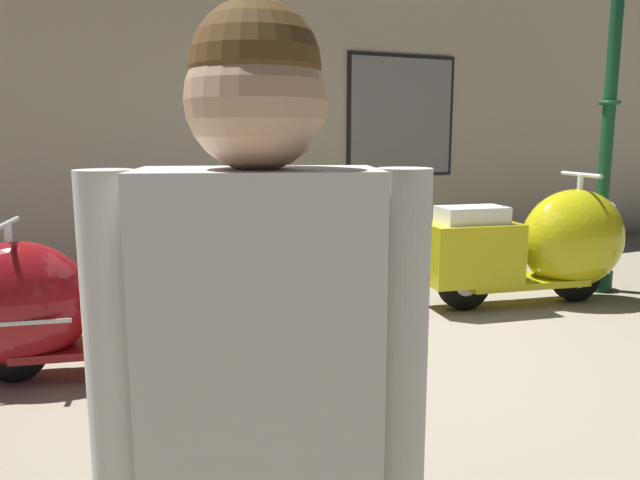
{
  "coord_description": "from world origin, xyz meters",
  "views": [
    {
      "loc": [
        -1.95,
        -3.16,
        1.43
      ],
      "look_at": [
        -0.13,
        1.0,
        0.64
      ],
      "focal_mm": 34.65,
      "sensor_mm": 36.0,
      "label": 1
    }
  ],
  "objects_px": {
    "scooter_0": "(66,306)",
    "scooter_2": "(543,245)",
    "visitor_0": "(262,432)",
    "lamppost": "(611,84)",
    "info_stanchion": "(190,371)",
    "scooter_1": "(318,259)"
  },
  "relations": [
    {
      "from": "scooter_1",
      "to": "lamppost",
      "type": "relative_size",
      "value": 0.53
    },
    {
      "from": "scooter_0",
      "to": "scooter_1",
      "type": "height_order",
      "value": "scooter_1"
    },
    {
      "from": "scooter_2",
      "to": "lamppost",
      "type": "xyz_separation_m",
      "value": [
        0.82,
        0.16,
        1.35
      ]
    },
    {
      "from": "scooter_0",
      "to": "visitor_0",
      "type": "xyz_separation_m",
      "value": [
        0.26,
        -2.89,
        0.51
      ]
    },
    {
      "from": "lamppost",
      "to": "visitor_0",
      "type": "xyz_separation_m",
      "value": [
        -4.3,
        -3.17,
        -0.91
      ]
    },
    {
      "from": "scooter_0",
      "to": "scooter_2",
      "type": "distance_m",
      "value": 3.73
    },
    {
      "from": "info_stanchion",
      "to": "visitor_0",
      "type": "bearing_deg",
      "value": -97.11
    },
    {
      "from": "scooter_0",
      "to": "visitor_0",
      "type": "distance_m",
      "value": 2.95
    },
    {
      "from": "scooter_0",
      "to": "scooter_1",
      "type": "distance_m",
      "value": 1.87
    },
    {
      "from": "info_stanchion",
      "to": "scooter_1",
      "type": "bearing_deg",
      "value": 52.74
    },
    {
      "from": "scooter_1",
      "to": "scooter_0",
      "type": "bearing_deg",
      "value": 162.95
    },
    {
      "from": "lamppost",
      "to": "info_stanchion",
      "type": "height_order",
      "value": "lamppost"
    },
    {
      "from": "visitor_0",
      "to": "lamppost",
      "type": "bearing_deg",
      "value": -35.19
    },
    {
      "from": "visitor_0",
      "to": "scooter_1",
      "type": "bearing_deg",
      "value": -6.49
    },
    {
      "from": "lamppost",
      "to": "visitor_0",
      "type": "bearing_deg",
      "value": -143.58
    },
    {
      "from": "scooter_2",
      "to": "info_stanchion",
      "type": "relative_size",
      "value": 1.75
    },
    {
      "from": "scooter_2",
      "to": "info_stanchion",
      "type": "distance_m",
      "value": 3.58
    },
    {
      "from": "scooter_2",
      "to": "info_stanchion",
      "type": "height_order",
      "value": "scooter_2"
    },
    {
      "from": "scooter_0",
      "to": "info_stanchion",
      "type": "distance_m",
      "value": 1.4
    },
    {
      "from": "scooter_1",
      "to": "visitor_0",
      "type": "relative_size",
      "value": 1.06
    },
    {
      "from": "scooter_1",
      "to": "visitor_0",
      "type": "distance_m",
      "value": 3.72
    },
    {
      "from": "lamppost",
      "to": "scooter_2",
      "type": "bearing_deg",
      "value": -169.1
    }
  ]
}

